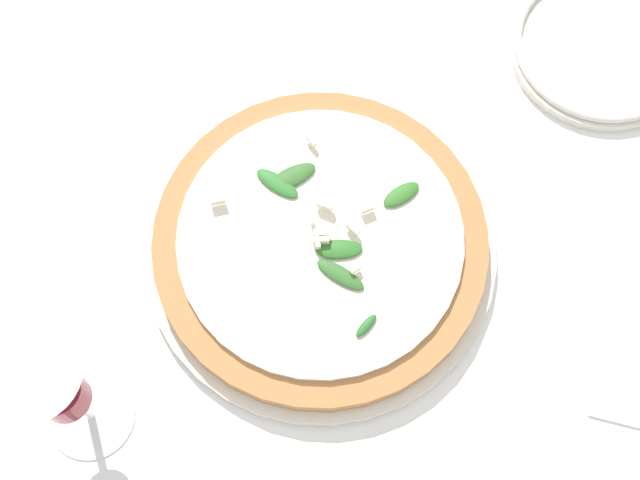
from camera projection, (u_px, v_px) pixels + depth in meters
ground_plane at (361, 265)px, 0.79m from camera, size 6.00×6.00×0.00m
pizza_arugula_main at (320, 245)px, 0.78m from camera, size 0.31×0.31×0.05m
wine_glass at (53, 388)px, 0.64m from camera, size 0.07×0.07×0.17m
side_plate_white at (601, 47)px, 0.87m from camera, size 0.18×0.18×0.02m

